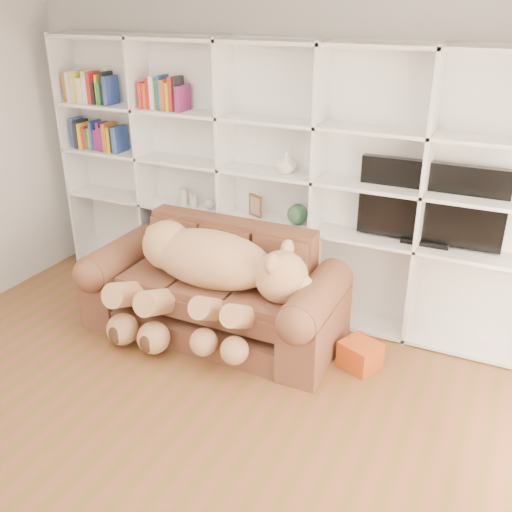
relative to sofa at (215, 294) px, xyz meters
The scene contains 14 objects.
floor 1.73m from the sofa, 82.22° to the right, with size 5.00×5.00×0.00m, color brown.
wall_back 1.32m from the sofa, 74.43° to the left, with size 5.00×0.02×2.70m, color silver.
bookshelf 1.18m from the sofa, 90.90° to the left, with size 4.43×0.35×2.40m.
sofa is the anchor object (origin of this frame).
teddy_bear 0.35m from the sofa, 80.10° to the right, with size 1.62×0.89×0.94m.
throw_pillow 0.63m from the sofa, 163.83° to the left, with size 0.37×0.12×0.37m, color maroon.
gift_box 1.33m from the sofa, ahead, with size 0.28×0.26×0.22m, color #B04817.
tv 1.93m from the sofa, 22.96° to the left, with size 1.14×0.18×0.67m.
picture_frame 0.89m from the sofa, 82.16° to the left, with size 0.16×0.03×0.20m, color #57341D.
green_vase 1.01m from the sofa, 51.70° to the left, with size 0.18×0.18×0.18m, color #2B5535.
figurine_tall 1.10m from the sofa, 137.27° to the left, with size 0.08×0.08×0.16m, color beige.
figurine_short 1.03m from the sofa, 132.15° to the left, with size 0.07×0.07×0.13m, color beige.
snow_globe 0.94m from the sofa, 122.13° to the left, with size 0.10×0.10×0.10m, color silver.
shelf_vase 1.29m from the sofa, 58.93° to the left, with size 0.17×0.17×0.18m, color silver.
Camera 1 is at (1.96, -2.09, 2.69)m, focal length 40.00 mm.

